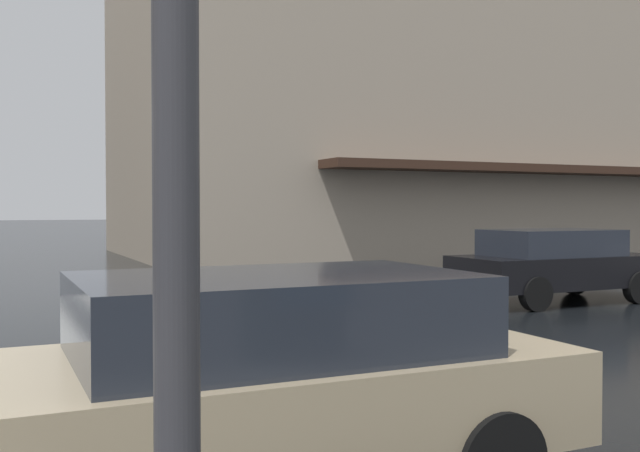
% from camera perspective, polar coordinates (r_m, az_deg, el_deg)
% --- Properties ---
extents(car_champagne, '(1.85, 4.10, 1.41)m').
position_cam_1_polar(car_champagne, '(4.70, -4.75, -11.78)').
color(car_champagne, tan).
rests_on(car_champagne, ground_plane).
extents(car_black, '(1.85, 4.10, 1.41)m').
position_cam_1_polar(car_black, '(14.77, 18.00, -2.80)').
color(car_black, black).
rests_on(car_black, ground_plane).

